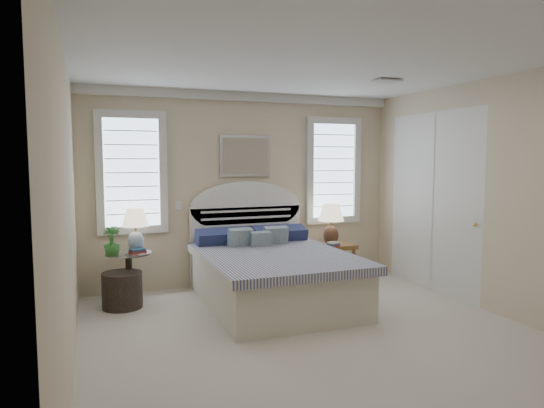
{
  "coord_description": "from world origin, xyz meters",
  "views": [
    {
      "loc": [
        -2.09,
        -4.07,
        1.78
      ],
      "look_at": [
        -0.16,
        1.0,
        1.27
      ],
      "focal_mm": 32.0,
      "sensor_mm": 36.0,
      "label": 1
    }
  ],
  "objects_px": {
    "nightstand_right": "(337,254)",
    "lamp_right": "(331,219)",
    "side_table_left": "(129,272)",
    "bed": "(271,271)",
    "lamp_left": "(135,225)",
    "floor_pot": "(122,290)"
  },
  "relations": [
    {
      "from": "nightstand_right",
      "to": "lamp_right",
      "type": "height_order",
      "value": "lamp_right"
    },
    {
      "from": "bed",
      "to": "lamp_right",
      "type": "bearing_deg",
      "value": 30.07
    },
    {
      "from": "bed",
      "to": "lamp_left",
      "type": "xyz_separation_m",
      "value": [
        -1.55,
        0.67,
        0.57
      ]
    },
    {
      "from": "nightstand_right",
      "to": "bed",
      "type": "bearing_deg",
      "value": -151.97
    },
    {
      "from": "bed",
      "to": "nightstand_right",
      "type": "xyz_separation_m",
      "value": [
        1.3,
        0.69,
        0.0
      ]
    },
    {
      "from": "bed",
      "to": "nightstand_right",
      "type": "relative_size",
      "value": 4.29
    },
    {
      "from": "side_table_left",
      "to": "floor_pot",
      "type": "relative_size",
      "value": 1.34
    },
    {
      "from": "side_table_left",
      "to": "nightstand_right",
      "type": "relative_size",
      "value": 1.19
    },
    {
      "from": "nightstand_right",
      "to": "floor_pot",
      "type": "xyz_separation_m",
      "value": [
        -3.05,
        -0.29,
        -0.17
      ]
    },
    {
      "from": "lamp_left",
      "to": "nightstand_right",
      "type": "bearing_deg",
      "value": 0.46
    },
    {
      "from": "nightstand_right",
      "to": "lamp_right",
      "type": "relative_size",
      "value": 0.87
    },
    {
      "from": "bed",
      "to": "floor_pot",
      "type": "bearing_deg",
      "value": 167.02
    },
    {
      "from": "side_table_left",
      "to": "bed",
      "type": "bearing_deg",
      "value": -19.74
    },
    {
      "from": "bed",
      "to": "lamp_right",
      "type": "height_order",
      "value": "bed"
    },
    {
      "from": "floor_pot",
      "to": "lamp_right",
      "type": "xyz_separation_m",
      "value": [
        2.95,
        0.29,
        0.69
      ]
    },
    {
      "from": "lamp_left",
      "to": "lamp_right",
      "type": "bearing_deg",
      "value": 0.57
    },
    {
      "from": "floor_pot",
      "to": "nightstand_right",
      "type": "bearing_deg",
      "value": 5.43
    },
    {
      "from": "side_table_left",
      "to": "lamp_left",
      "type": "xyz_separation_m",
      "value": [
        0.1,
        0.08,
        0.57
      ]
    },
    {
      "from": "side_table_left",
      "to": "lamp_right",
      "type": "relative_size",
      "value": 1.03
    },
    {
      "from": "side_table_left",
      "to": "floor_pot",
      "type": "distance_m",
      "value": 0.27
    },
    {
      "from": "lamp_right",
      "to": "floor_pot",
      "type": "bearing_deg",
      "value": -174.31
    },
    {
      "from": "bed",
      "to": "side_table_left",
      "type": "relative_size",
      "value": 3.61
    }
  ]
}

